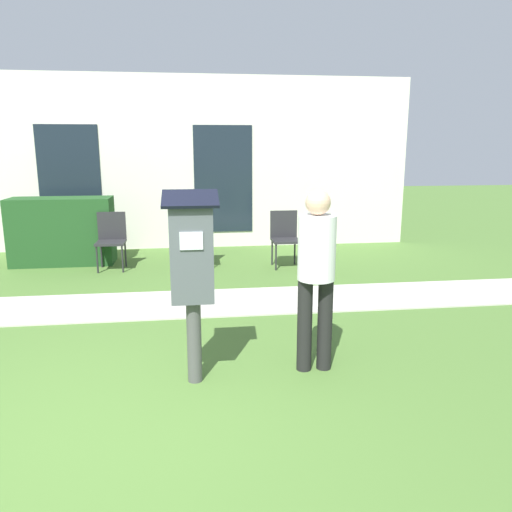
{
  "coord_description": "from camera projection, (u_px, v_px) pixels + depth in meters",
  "views": [
    {
      "loc": [
        0.78,
        -3.04,
        1.94
      ],
      "look_at": [
        1.29,
        0.91,
        1.05
      ],
      "focal_mm": 35.0,
      "sensor_mm": 36.0,
      "label": 1
    }
  ],
  "objects": [
    {
      "name": "parking_meter",
      "position": [
        192.0,
        263.0,
        3.98
      ],
      "size": [
        0.44,
        0.31,
        1.59
      ],
      "color": "#4C4C4C",
      "rests_on": "ground"
    },
    {
      "name": "building_facade",
      "position": [
        148.0,
        164.0,
        9.32
      ],
      "size": [
        10.0,
        0.26,
        3.2
      ],
      "color": "silver",
      "rests_on": "ground"
    },
    {
      "name": "hedge_row",
      "position": [
        62.0,
        231.0,
        8.22
      ],
      "size": [
        1.63,
        0.6,
        1.1
      ],
      "color": "#1E471E",
      "rests_on": "ground"
    },
    {
      "name": "outdoor_chair_left",
      "position": [
        111.0,
        236.0,
        7.9
      ],
      "size": [
        0.44,
        0.44,
        0.9
      ],
      "rotation": [
        0.0,
        0.0,
        0.31
      ],
      "color": "#262628",
      "rests_on": "ground"
    },
    {
      "name": "sidewalk",
      "position": [
        130.0,
        306.0,
        6.12
      ],
      "size": [
        12.0,
        1.1,
        0.02
      ],
      "color": "#B7B2A8",
      "rests_on": "ground"
    },
    {
      "name": "outdoor_chair_right",
      "position": [
        285.0,
        234.0,
        8.07
      ],
      "size": [
        0.44,
        0.44,
        0.9
      ],
      "rotation": [
        0.0,
        0.0,
        0.3
      ],
      "color": "#262628",
      "rests_on": "ground"
    },
    {
      "name": "person_standing",
      "position": [
        316.0,
        267.0,
        4.22
      ],
      "size": [
        0.32,
        0.32,
        1.58
      ],
      "rotation": [
        0.0,
        0.0,
        0.23
      ],
      "color": "black",
      "rests_on": "ground"
    },
    {
      "name": "outdoor_chair_middle",
      "position": [
        199.0,
        234.0,
        8.12
      ],
      "size": [
        0.44,
        0.44,
        0.9
      ],
      "rotation": [
        0.0,
        0.0,
        -0.38
      ],
      "color": "#262628",
      "rests_on": "ground"
    },
    {
      "name": "ground_plane",
      "position": [
        79.0,
        447.0,
        3.27
      ],
      "size": [
        40.0,
        40.0,
        0.0
      ],
      "primitive_type": "plane",
      "color": "#476B2D"
    }
  ]
}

